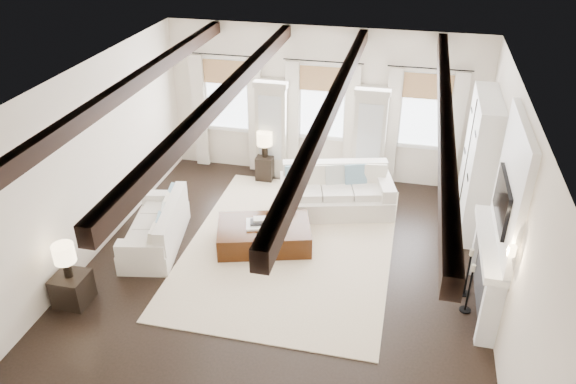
% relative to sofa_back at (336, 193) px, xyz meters
% --- Properties ---
extents(ground, '(7.50, 7.50, 0.00)m').
position_rel_sofa_back_xyz_m(ground, '(-0.54, -2.31, -0.37)').
color(ground, black).
rests_on(ground, ground).
extents(room_shell, '(6.54, 7.54, 3.22)m').
position_rel_sofa_back_xyz_m(room_shell, '(0.20, -1.42, 1.52)').
color(room_shell, white).
rests_on(room_shell, ground).
extents(area_rug, '(3.52, 4.78, 0.02)m').
position_rel_sofa_back_xyz_m(area_rug, '(-0.58, -1.45, -0.36)').
color(area_rug, beige).
rests_on(area_rug, ground).
extents(sofa_back, '(2.30, 1.48, 0.91)m').
position_rel_sofa_back_xyz_m(sofa_back, '(0.00, 0.00, 0.00)').
color(sofa_back, white).
rests_on(sofa_back, ground).
extents(sofa_left, '(1.18, 1.99, 0.80)m').
position_rel_sofa_back_xyz_m(sofa_left, '(-2.85, -1.89, -0.04)').
color(sofa_left, white).
rests_on(sofa_left, ground).
extents(ottoman, '(1.82, 1.41, 0.42)m').
position_rel_sofa_back_xyz_m(ottoman, '(-1.04, -1.50, -0.16)').
color(ottoman, black).
rests_on(ottoman, ground).
extents(tray, '(0.59, 0.50, 0.04)m').
position_rel_sofa_back_xyz_m(tray, '(-1.09, -1.50, 0.07)').
color(tray, white).
rests_on(tray, ottoman).
extents(book_lower, '(0.31, 0.26, 0.04)m').
position_rel_sofa_back_xyz_m(book_lower, '(-1.14, -1.51, 0.11)').
color(book_lower, '#262628').
rests_on(book_lower, tray).
extents(book_upper, '(0.26, 0.22, 0.03)m').
position_rel_sofa_back_xyz_m(book_upper, '(-1.12, -1.46, 0.15)').
color(book_upper, beige).
rests_on(book_upper, book_lower).
extents(side_table_front, '(0.49, 0.49, 0.49)m').
position_rel_sofa_back_xyz_m(side_table_front, '(-3.48, -3.61, -0.12)').
color(side_table_front, black).
rests_on(side_table_front, ground).
extents(lamp_front, '(0.32, 0.32, 0.55)m').
position_rel_sofa_back_xyz_m(lamp_front, '(-3.48, -3.61, 0.50)').
color(lamp_front, black).
rests_on(lamp_front, side_table_front).
extents(side_table_back, '(0.36, 0.36, 0.54)m').
position_rel_sofa_back_xyz_m(side_table_back, '(-1.66, 0.93, -0.10)').
color(side_table_back, black).
rests_on(side_table_back, ground).
extents(lamp_back, '(0.32, 0.32, 0.56)m').
position_rel_sofa_back_xyz_m(lamp_back, '(-1.66, 0.93, 0.55)').
color(lamp_back, black).
rests_on(lamp_back, side_table_back).
extents(candlestick_near, '(0.17, 0.17, 0.85)m').
position_rel_sofa_back_xyz_m(candlestick_near, '(2.36, -2.47, -0.02)').
color(candlestick_near, black).
rests_on(candlestick_near, ground).
extents(candlestick_far, '(0.17, 0.17, 0.84)m').
position_rel_sofa_back_xyz_m(candlestick_far, '(2.36, -2.07, -0.02)').
color(candlestick_far, black).
rests_on(candlestick_far, ground).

